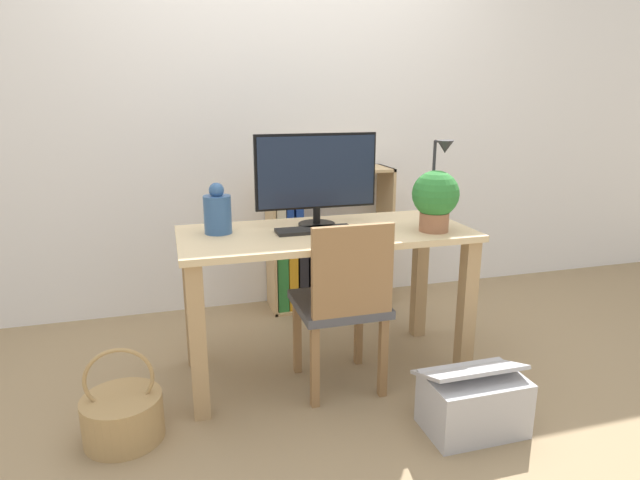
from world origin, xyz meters
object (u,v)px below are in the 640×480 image
at_px(basket, 123,415).
at_px(potted_plant, 435,198).
at_px(monitor, 316,175).
at_px(desk_lamp, 439,173).
at_px(storage_box, 473,401).
at_px(vase, 218,212).
at_px(chair, 343,300).
at_px(bookshelf, 309,253).
at_px(keyboard, 314,230).

bearing_deg(basket, potted_plant, 6.72).
relative_size(monitor, desk_lamp, 1.44).
relative_size(basket, storage_box, 0.98).
bearing_deg(potted_plant, vase, 166.14).
xyz_separation_m(monitor, basket, (-0.93, -0.41, -0.88)).
bearing_deg(chair, potted_plant, 4.70).
xyz_separation_m(desk_lamp, basket, (-1.53, -0.31, -0.88)).
bearing_deg(bookshelf, basket, -132.91).
bearing_deg(keyboard, bookshelf, 76.82).
xyz_separation_m(desk_lamp, chair, (-0.56, -0.20, -0.53)).
height_order(monitor, desk_lamp, monitor).
height_order(desk_lamp, potted_plant, desk_lamp).
distance_m(bookshelf, basket, 1.63).
bearing_deg(keyboard, desk_lamp, -0.08).
bearing_deg(keyboard, vase, 167.18).
relative_size(vase, storage_box, 0.58).
xyz_separation_m(potted_plant, bookshelf, (-0.34, 1.01, -0.53)).
bearing_deg(bookshelf, storage_box, -78.93).
bearing_deg(keyboard, storage_box, -52.48).
height_order(monitor, storage_box, monitor).
distance_m(desk_lamp, bookshelf, 1.15).
xyz_separation_m(monitor, desk_lamp, (0.60, -0.10, -0.00)).
xyz_separation_m(keyboard, basket, (-0.89, -0.31, -0.63)).
bearing_deg(desk_lamp, storage_box, -102.08).
height_order(monitor, basket, monitor).
height_order(vase, bookshelf, vase).
xyz_separation_m(keyboard, vase, (-0.44, 0.10, 0.09)).
relative_size(desk_lamp, storage_box, 1.01).
bearing_deg(basket, storage_box, -13.60).
distance_m(vase, desk_lamp, 1.09).
xyz_separation_m(potted_plant, storage_box, (-0.05, -0.51, -0.76)).
xyz_separation_m(bookshelf, basket, (-1.09, -1.18, -0.26)).
height_order(monitor, chair, monitor).
bearing_deg(desk_lamp, monitor, 170.21).
relative_size(keyboard, storage_box, 0.89).
bearing_deg(vase, potted_plant, -13.86).
height_order(vase, chair, vase).
relative_size(vase, bookshelf, 0.26).
height_order(keyboard, desk_lamp, desk_lamp).
bearing_deg(desk_lamp, basket, -168.47).
height_order(keyboard, storage_box, keyboard).
bearing_deg(potted_plant, storage_box, -95.46).
relative_size(chair, bookshelf, 0.92).
bearing_deg(storage_box, monitor, 121.43).
distance_m(keyboard, vase, 0.46).
height_order(basket, storage_box, basket).
relative_size(potted_plant, chair, 0.35).
relative_size(desk_lamp, chair, 0.50).
bearing_deg(basket, desk_lamp, 11.53).
distance_m(desk_lamp, basket, 1.79).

